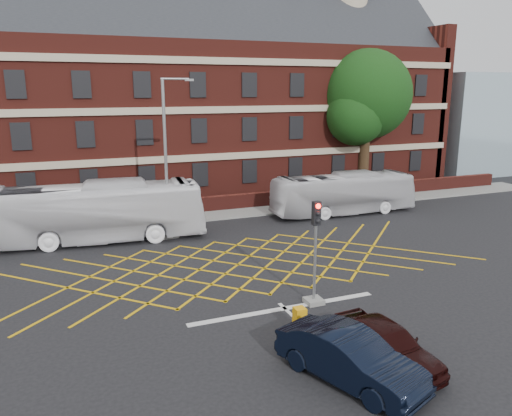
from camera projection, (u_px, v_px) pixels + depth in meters
name	position (u px, v px, depth m)	size (l,w,h in m)	color
ground	(253.00, 278.00, 23.06)	(120.00, 120.00, 0.00)	black
victorian_building	(158.00, 97.00, 41.17)	(51.00, 12.17, 20.40)	#5A1E17
boundary_wall	(184.00, 207.00, 34.66)	(56.00, 0.50, 1.10)	#511A15
far_pavement	(188.00, 217.00, 33.88)	(60.00, 3.00, 0.12)	slate
glass_block	(477.00, 122.00, 53.12)	(14.00, 10.00, 10.00)	#99B2BF
box_junction_hatching	(238.00, 264.00, 24.86)	(11.50, 0.12, 0.02)	#CC990C
stop_line	(285.00, 308.00, 19.90)	(8.00, 0.30, 0.02)	silver
centre_line	(382.00, 400.00, 14.03)	(0.15, 14.00, 0.02)	silver
bus_left	(94.00, 212.00, 28.25)	(2.88, 12.32, 3.43)	white
bus_right	(343.00, 194.00, 34.62)	(2.41, 10.30, 2.87)	silver
car_navy	(350.00, 357.00, 14.82)	(1.65, 4.72, 1.56)	black
car_maroon	(386.00, 344.00, 15.75)	(1.67, 4.16, 1.42)	black
deciduous_tree	(366.00, 101.00, 41.48)	(7.63, 7.41, 11.75)	black
traffic_light_near	(315.00, 262.00, 19.98)	(0.70, 0.70, 4.27)	slate
street_lamp	(168.00, 184.00, 28.79)	(2.25, 1.00, 9.13)	slate
utility_cabinet	(300.00, 320.00, 17.87)	(0.40, 0.41, 0.94)	#EA9F0D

